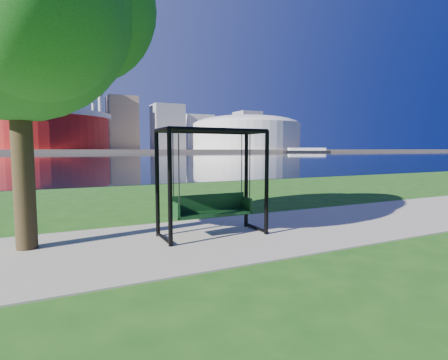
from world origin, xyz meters
TOP-DOWN VIEW (x-y plane):
  - ground at (0.00, 0.00)m, footprint 900.00×900.00m
  - path at (0.00, -0.50)m, footprint 120.00×4.00m
  - river at (0.00, 102.00)m, footprint 900.00×180.00m
  - far_bank at (0.00, 306.00)m, footprint 900.00×228.00m
  - stadium at (-10.00, 235.00)m, footprint 83.00×83.00m
  - arena at (135.00, 235.00)m, footprint 84.00×84.00m
  - skyline at (-4.27, 319.39)m, footprint 392.00×66.00m
  - swing at (-0.57, -0.31)m, footprint 2.41×1.05m
  - barge at (151.58, 181.28)m, footprint 31.61×18.88m

SIDE VIEW (x-z plane):
  - ground at x=0.00m, z-range 0.00..0.00m
  - river at x=0.00m, z-range 0.00..0.02m
  - path at x=0.00m, z-range 0.00..0.03m
  - far_bank at x=0.00m, z-range 0.00..2.00m
  - swing at x=-0.57m, z-range -0.04..2.43m
  - barge at x=151.58m, z-range -0.14..2.93m
  - stadium at x=-10.00m, z-range -1.77..30.23m
  - arena at x=135.00m, z-range 2.59..29.15m
  - skyline at x=-4.27m, z-range -12.36..84.14m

